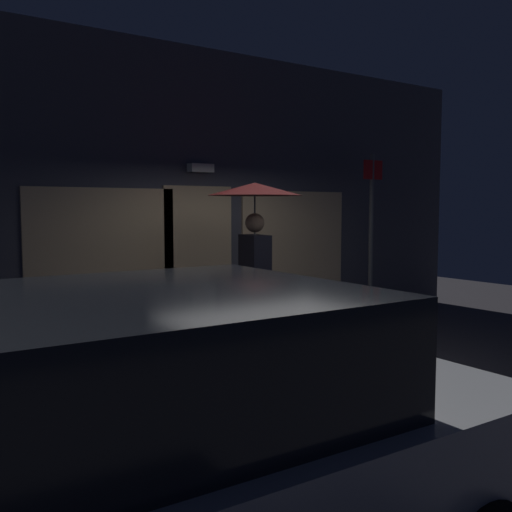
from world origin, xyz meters
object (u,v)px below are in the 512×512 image
at_px(person_with_umbrella, 255,223).
at_px(street_sign_post, 371,230).
at_px(sidewalk_bollard, 309,312).
at_px(parked_car, 111,468).

bearing_deg(person_with_umbrella, street_sign_post, 113.10).
bearing_deg(sidewalk_bollard, street_sign_post, -8.60).
bearing_deg(street_sign_post, parked_car, -144.43).
relative_size(street_sign_post, sidewalk_bollard, 4.66).
xyz_separation_m(parked_car, street_sign_post, (5.94, 4.25, 0.76)).
xyz_separation_m(street_sign_post, sidewalk_bollard, (-1.14, 0.17, -1.24)).
distance_m(person_with_umbrella, sidewalk_bollard, 2.32).
bearing_deg(person_with_umbrella, parked_car, -33.47).
relative_size(person_with_umbrella, parked_car, 0.55).
relative_size(person_with_umbrella, sidewalk_bollard, 3.74).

